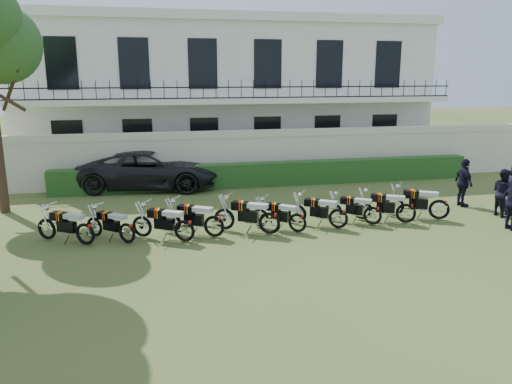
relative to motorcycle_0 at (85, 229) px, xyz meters
The scene contains 17 objects.
ground 5.94m from the motorcycle_0, ahead, with size 100.00×100.00×0.00m, color #405120.
perimeter_wall 9.30m from the motorcycle_0, 50.79° to the left, with size 30.00×0.35×2.30m.
hedge 9.38m from the motorcycle_0, 42.94° to the left, with size 18.00×0.60×1.00m, color #254719.
building 14.75m from the motorcycle_0, 65.96° to the left, with size 20.40×9.60×7.40m.
motorcycle_0 is the anchor object (origin of this frame).
motorcycle_1 1.13m from the motorcycle_0, ahead, with size 1.46×1.25×1.00m.
motorcycle_2 2.73m from the motorcycle_0, ahead, with size 1.77×1.08×1.09m.
motorcycle_3 3.59m from the motorcycle_0, ahead, with size 1.80×1.09×1.10m.
motorcycle_4 5.23m from the motorcycle_0, ahead, with size 1.87×1.13×1.14m.
motorcycle_5 6.10m from the motorcycle_0, ahead, with size 1.49×1.19×0.99m.
motorcycle_6 7.43m from the motorcycle_0, ahead, with size 1.64×1.19×1.06m.
motorcycle_7 8.63m from the motorcycle_0, ahead, with size 1.56×1.13×1.01m.
motorcycle_8 9.74m from the motorcycle_0, ahead, with size 1.78×1.08×1.09m.
motorcycle_9 11.00m from the motorcycle_0, ahead, with size 1.87×1.11×1.14m.
suv 7.14m from the motorcycle_0, 75.39° to the left, with size 2.62×5.69×1.58m, color black.
officer_4 13.36m from the motorcycle_0, ahead, with size 0.78×0.61×1.61m, color black.
officer_5 12.90m from the motorcycle_0, ahead, with size 1.02×0.42×1.74m, color black.
Camera 1 is at (-3.98, -13.08, 4.68)m, focal length 35.00 mm.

